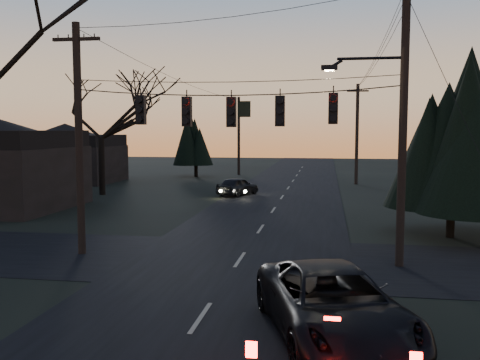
% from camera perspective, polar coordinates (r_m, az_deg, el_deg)
% --- Properties ---
extents(main_road, '(8.00, 120.00, 0.02)m').
position_cam_1_polar(main_road, '(29.00, 3.18, -3.81)').
color(main_road, black).
rests_on(main_road, ground).
extents(cross_road, '(60.00, 7.00, 0.02)m').
position_cam_1_polar(cross_road, '(19.28, -0.01, -8.51)').
color(cross_road, black).
rests_on(cross_road, ground).
extents(utility_pole_right, '(5.00, 0.30, 10.00)m').
position_cam_1_polar(utility_pole_right, '(19.21, 16.60, -8.81)').
color(utility_pole_right, black).
rests_on(utility_pole_right, ground).
extents(utility_pole_left, '(1.80, 0.30, 8.50)m').
position_cam_1_polar(utility_pole_left, '(21.07, -16.48, -7.55)').
color(utility_pole_left, black).
rests_on(utility_pole_left, ground).
extents(utility_pole_far_r, '(1.80, 0.30, 8.50)m').
position_cam_1_polar(utility_pole_far_r, '(46.77, 12.26, -0.44)').
color(utility_pole_far_r, black).
rests_on(utility_pole_far_r, ground).
extents(utility_pole_far_l, '(0.30, 0.30, 8.00)m').
position_cam_1_polar(utility_pole_far_l, '(55.41, -0.13, 0.57)').
color(utility_pole_far_l, black).
rests_on(utility_pole_far_l, ground).
extents(span_signal_assembly, '(11.50, 0.44, 1.51)m').
position_cam_1_polar(span_signal_assembly, '(18.77, -0.74, 7.43)').
color(span_signal_assembly, black).
rests_on(span_signal_assembly, ground).
extents(evergreen_right, '(4.80, 4.80, 8.77)m').
position_cam_1_polar(evergreen_right, '(24.54, 21.88, 5.79)').
color(evergreen_right, black).
rests_on(evergreen_right, ground).
extents(bare_tree_dist, '(7.52, 7.52, 8.05)m').
position_cam_1_polar(bare_tree_dist, '(39.35, -14.65, 6.64)').
color(bare_tree_dist, black).
rests_on(bare_tree_dist, ground).
extents(evergreen_dist, '(3.24, 3.24, 5.91)m').
position_cam_1_polar(evergreen_dist, '(53.08, -4.74, 4.17)').
color(evergreen_dist, black).
rests_on(evergreen_dist, ground).
extents(house_left_far, '(9.00, 7.00, 5.20)m').
position_cam_1_polar(house_left_far, '(50.12, -18.10, 2.78)').
color(house_left_far, black).
rests_on(house_left_far, ground).
extents(suv_near, '(4.16, 6.20, 1.58)m').
position_cam_1_polar(suv_near, '(12.23, 9.90, -13.02)').
color(suv_near, black).
rests_on(suv_near, ground).
extents(sedan_oncoming_a, '(2.89, 4.08, 1.29)m').
position_cam_1_polar(sedan_oncoming_a, '(37.81, -0.25, -0.68)').
color(sedan_oncoming_a, black).
rests_on(sedan_oncoming_a, ground).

